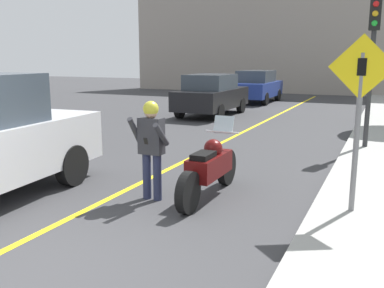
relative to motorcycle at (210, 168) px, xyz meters
The scene contains 9 objects.
ground_plane 3.53m from the motorcycle, 105.00° to the right, with size 80.00×80.00×0.00m, color #38383A.
road_center_line 3.07m from the motorcycle, 119.80° to the left, with size 0.12×36.00×0.01m.
building_backdrop 22.89m from the motorcycle, 92.29° to the left, with size 28.00×1.20×7.66m.
motorcycle is the anchor object (origin of this frame).
person_biker 1.09m from the motorcycle, 148.73° to the right, with size 0.59×0.46×1.65m.
crossing_sign 2.53m from the motorcycle, ahead, with size 0.91×0.08×2.55m.
traffic_light 5.94m from the motorcycle, 66.88° to the left, with size 0.26×0.30×3.64m.
parked_car_black 10.56m from the motorcycle, 112.04° to the left, with size 1.88×4.20×1.68m.
parked_car_blue 16.13m from the motorcycle, 103.59° to the left, with size 1.88×4.20×1.68m.
Camera 1 is at (3.55, -3.07, 2.33)m, focal length 40.00 mm.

